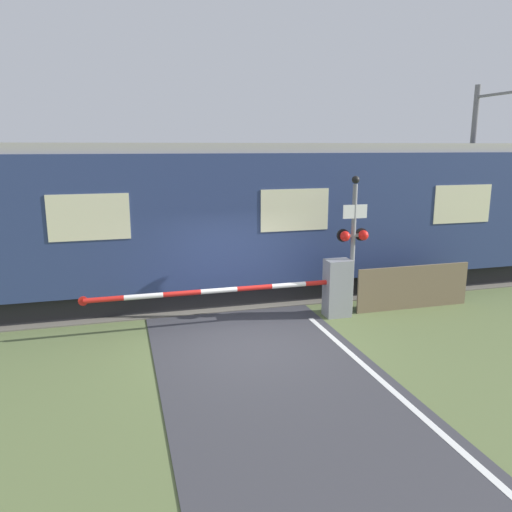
# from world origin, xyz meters

# --- Properties ---
(ground_plane) EXTENTS (80.00, 80.00, 0.00)m
(ground_plane) POSITION_xyz_m (0.00, 0.00, 0.00)
(ground_plane) COLOR #5B6B3D
(track_bed) EXTENTS (36.00, 3.20, 0.13)m
(track_bed) POSITION_xyz_m (0.00, 3.62, 0.02)
(track_bed) COLOR #666056
(track_bed) RESTS_ON ground_plane
(train) EXTENTS (17.60, 3.00, 4.08)m
(train) POSITION_xyz_m (1.72, 3.62, 2.08)
(train) COLOR black
(train) RESTS_ON ground_plane
(crossing_barrier) EXTENTS (6.15, 0.44, 1.38)m
(crossing_barrier) POSITION_xyz_m (1.99, 1.08, 0.72)
(crossing_barrier) COLOR gray
(crossing_barrier) RESTS_ON ground_plane
(signal_post) EXTENTS (0.77, 0.26, 3.34)m
(signal_post) POSITION_xyz_m (2.81, 1.07, 1.90)
(signal_post) COLOR gray
(signal_post) RESTS_ON ground_plane
(catenary_pole) EXTENTS (0.20, 1.90, 6.06)m
(catenary_pole) POSITION_xyz_m (9.67, 5.78, 3.18)
(catenary_pole) COLOR slate
(catenary_pole) RESTS_ON ground_plane
(roadside_fence) EXTENTS (3.06, 0.06, 1.10)m
(roadside_fence) POSITION_xyz_m (4.53, 1.09, 0.55)
(roadside_fence) COLOR #726047
(roadside_fence) RESTS_ON ground_plane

